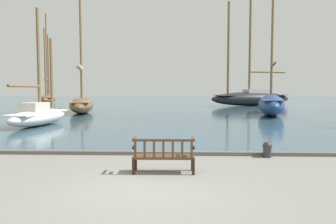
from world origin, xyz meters
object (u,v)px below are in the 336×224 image
at_px(sailboat_mid_port, 82,103).
at_px(park_bench, 164,155).
at_px(sailboat_far_port, 48,97).
at_px(sailboat_distant_harbor, 251,96).
at_px(mooring_bollard, 267,149).
at_px(sailboat_outer_starboard, 39,114).
at_px(sailboat_far_starboard, 271,103).

bearing_deg(sailboat_mid_port, park_bench, -67.86).
bearing_deg(sailboat_far_port, sailboat_distant_harbor, -10.85).
bearing_deg(sailboat_mid_port, sailboat_distant_harbor, 35.77).
xyz_separation_m(sailboat_far_port, sailboat_mid_port, (10.54, -18.21, -0.09)).
bearing_deg(sailboat_mid_port, mooring_bollard, -57.83).
xyz_separation_m(park_bench, sailboat_outer_starboard, (-7.84, 10.40, 0.24)).
bearing_deg(sailboat_mid_port, sailboat_outer_starboard, -87.26).
distance_m(park_bench, sailboat_mid_port, 22.09).
bearing_deg(sailboat_far_port, sailboat_mid_port, -59.95).
xyz_separation_m(sailboat_outer_starboard, sailboat_far_starboard, (15.71, 8.11, 0.32)).
bearing_deg(mooring_bollard, park_bench, -147.18).
xyz_separation_m(sailboat_distant_harbor, mooring_bollard, (-6.20, -31.16, -1.00)).
bearing_deg(park_bench, sailboat_mid_port, 112.14).
xyz_separation_m(sailboat_mid_port, sailboat_far_starboard, (16.19, -1.95, 0.10)).
bearing_deg(sailboat_far_port, mooring_bollard, -58.87).
distance_m(sailboat_far_port, sailboat_mid_port, 21.04).
bearing_deg(sailboat_distant_harbor, park_bench, -105.84).
relative_size(sailboat_distant_harbor, mooring_bollard, 29.91).
xyz_separation_m(sailboat_distant_harbor, sailboat_outer_starboard, (-17.27, -22.85, -0.56)).
xyz_separation_m(sailboat_mid_port, sailboat_distant_harbor, (17.75, 12.79, 0.34)).
relative_size(sailboat_mid_port, mooring_bollard, 22.14).
distance_m(sailboat_far_port, sailboat_distant_harbor, 28.81).
bearing_deg(sailboat_outer_starboard, park_bench, -52.97).
relative_size(park_bench, sailboat_far_port, 0.12).
distance_m(sailboat_far_port, sailboat_far_starboard, 33.48).
height_order(park_bench, sailboat_far_port, sailboat_far_port).
xyz_separation_m(park_bench, sailboat_far_starboard, (7.87, 18.51, 0.56)).
bearing_deg(sailboat_outer_starboard, mooring_bollard, -36.88).
bearing_deg(sailboat_far_starboard, sailboat_far_port, 142.97).
bearing_deg(mooring_bollard, sailboat_far_port, 121.13).
bearing_deg(sailboat_distant_harbor, sailboat_outer_starboard, -127.08).
bearing_deg(park_bench, sailboat_far_starboard, 66.98).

